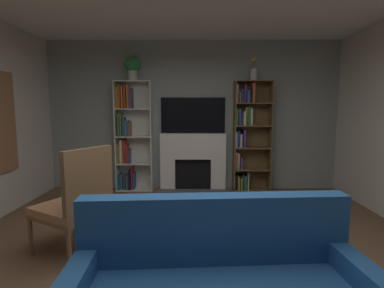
% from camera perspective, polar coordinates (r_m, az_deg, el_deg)
% --- Properties ---
extents(ground_plane, '(6.93, 6.93, 0.00)m').
position_cam_1_polar(ground_plane, '(3.05, -0.26, -23.14)').
color(ground_plane, brown).
extents(wall_back_accent, '(5.50, 0.06, 2.76)m').
position_cam_1_polar(wall_back_accent, '(5.56, 0.20, 5.45)').
color(wall_back_accent, gray).
rests_on(wall_back_accent, ground_plane).
extents(fireplace, '(1.32, 0.49, 1.07)m').
position_cam_1_polar(fireplace, '(5.52, 0.19, -3.25)').
color(fireplace, white).
rests_on(fireplace, ground_plane).
extents(tv, '(1.19, 0.06, 0.65)m').
position_cam_1_polar(tv, '(5.50, 0.20, 5.60)').
color(tv, black).
rests_on(tv, fireplace).
extents(bookshelf_left, '(0.67, 0.28, 2.02)m').
position_cam_1_polar(bookshelf_left, '(5.58, -11.95, 1.34)').
color(bookshelf_left, silver).
rests_on(bookshelf_left, ground_plane).
extents(bookshelf_right, '(0.67, 0.31, 2.02)m').
position_cam_1_polar(bookshelf_right, '(5.52, 10.72, 1.82)').
color(bookshelf_right, brown).
rests_on(bookshelf_right, ground_plane).
extents(potted_plant, '(0.28, 0.28, 0.44)m').
position_cam_1_polar(potted_plant, '(5.55, -11.48, 14.59)').
color(potted_plant, beige).
rests_on(potted_plant, bookshelf_left).
extents(vase_with_flowers, '(0.11, 0.11, 0.40)m').
position_cam_1_polar(vase_with_flowers, '(5.51, 11.87, 13.31)').
color(vase_with_flowers, silver).
rests_on(vase_with_flowers, bookshelf_right).
extents(armchair, '(0.85, 0.82, 1.14)m').
position_cam_1_polar(armchair, '(3.32, -21.48, -10.53)').
color(armchair, brown).
rests_on(armchair, ground_plane).
extents(coffee_table, '(0.99, 0.45, 0.42)m').
position_cam_1_polar(coffee_table, '(2.75, 4.15, -18.13)').
color(coffee_table, brown).
rests_on(coffee_table, ground_plane).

